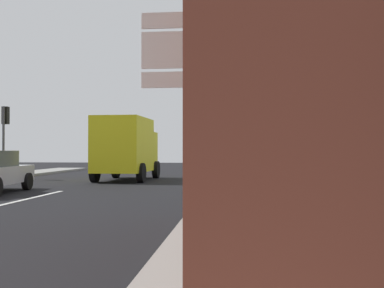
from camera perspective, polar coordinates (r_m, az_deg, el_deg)
ground_plane at (r=15.13m, az=-19.12°, el=-6.38°), size 80.00×80.00×0.00m
sidewalk_right at (r=11.76m, az=5.92°, el=-7.69°), size 2.23×44.00×0.14m
delivery_truck at (r=22.35m, az=-8.33°, el=-0.37°), size 2.57×5.04×3.05m
route_sign_post at (r=5.05m, az=2.80°, el=5.20°), size 1.66×0.14×3.20m
traffic_light_far_left at (r=24.98m, az=-22.67°, el=2.19°), size 0.30×0.49×3.73m
traffic_light_far_right at (r=21.51m, az=3.62°, el=2.06°), size 0.30×0.49×3.45m
traffic_light_near_right at (r=14.68m, az=2.66°, el=4.21°), size 0.30×0.49×3.73m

